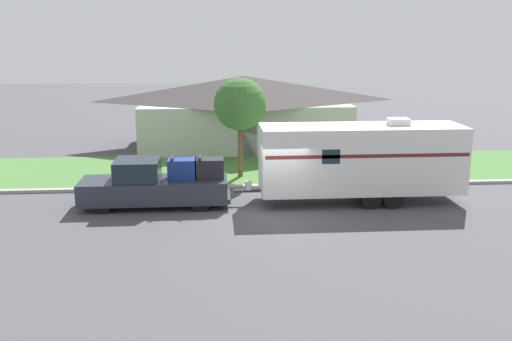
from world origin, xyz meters
name	(u,v)px	position (x,y,z in m)	size (l,w,h in m)	color
ground_plane	(276,213)	(0.00, 0.00, 0.00)	(120.00, 120.00, 0.00)	#47474C
curb_strip	(267,186)	(0.00, 3.75, 0.07)	(80.00, 0.30, 0.14)	#999993
lawn_strip	(260,169)	(0.00, 7.40, 0.01)	(80.00, 7.00, 0.03)	#477538
house_across_street	(244,110)	(-0.47, 13.77, 2.21)	(13.20, 7.52, 4.27)	#B2B2A8
pickup_truck	(156,185)	(-4.70, 1.31, 0.89)	(5.92, 1.93, 2.04)	black
travel_trailer	(361,158)	(3.59, 1.31, 1.82)	(9.28, 2.31, 3.45)	black
mailbox	(455,160)	(8.96, 4.53, 0.95)	(0.48, 0.20, 1.23)	brown
tree_in_yard	(240,105)	(-1.10, 5.85, 3.50)	(2.48, 2.48, 4.76)	brown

